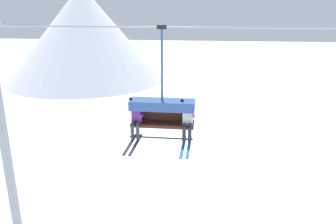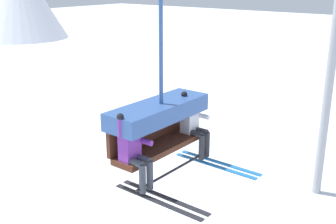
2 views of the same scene
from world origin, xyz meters
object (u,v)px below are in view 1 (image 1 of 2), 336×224
at_px(skier_purple, 136,118).
at_px(skier_white, 187,120).
at_px(chairlift_chair, 163,108).
at_px(lift_tower_near, 4,142).

xyz_separation_m(skier_purple, skier_white, (1.64, 0.00, 0.00)).
distance_m(chairlift_chair, skier_purple, 0.90).
height_order(lift_tower_near, skier_white, lift_tower_near).
bearing_deg(lift_tower_near, skier_purple, -9.81).
bearing_deg(skier_white, chairlift_chair, 165.31).
xyz_separation_m(lift_tower_near, chairlift_chair, (6.17, -0.71, 1.76)).
height_order(chairlift_chair, skier_white, chairlift_chair).
distance_m(skier_purple, skier_white, 1.64).
relative_size(chairlift_chair, skier_purple, 2.03).
bearing_deg(skier_purple, lift_tower_near, 170.19).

